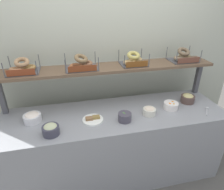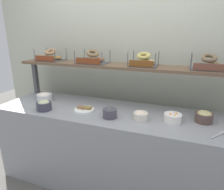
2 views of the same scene
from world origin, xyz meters
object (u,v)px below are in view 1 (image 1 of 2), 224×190
at_px(serving_spoon_near_plate, 207,110).
at_px(bagel_basket_everything, 23,68).
at_px(bagel_basket_sesame, 133,60).
at_px(bowl_veggie_mix, 125,117).
at_px(bowl_tuna_salad, 51,129).
at_px(serving_plate_white, 93,119).
at_px(bowl_fruit_salad, 171,106).
at_px(bagel_basket_poppy, 183,57).
at_px(bowl_cream_cheese, 32,117).
at_px(bowl_potato_salad, 149,111).
at_px(bowl_hummus, 188,98).
at_px(bagel_basket_cinnamon_raisin, 81,64).

distance_m(serving_spoon_near_plate, bagel_basket_everything, 1.95).
bearing_deg(bagel_basket_sesame, bowl_veggie_mix, -115.97).
relative_size(bowl_tuna_salad, serving_plate_white, 0.73).
distance_m(bowl_fruit_salad, bowl_veggie_mix, 0.57).
height_order(serving_plate_white, bagel_basket_everything, bagel_basket_everything).
height_order(bowl_tuna_salad, bagel_basket_poppy, bagel_basket_poppy).
relative_size(bowl_cream_cheese, bowl_potato_salad, 1.28).
bearing_deg(bowl_cream_cheese, serving_plate_white, -10.94).
bearing_deg(bagel_basket_poppy, bowl_veggie_mix, -152.27).
height_order(bowl_veggie_mix, bagel_basket_everything, bagel_basket_everything).
bearing_deg(bowl_fruit_salad, bowl_cream_cheese, 176.99).
distance_m(bowl_hummus, serving_plate_white, 1.13).
height_order(bowl_hummus, bagel_basket_everything, bagel_basket_everything).
height_order(bowl_tuna_salad, bowl_fruit_salad, bowl_tuna_salad).
height_order(bowl_tuna_salad, serving_plate_white, bowl_tuna_salad).
bearing_deg(bowl_hummus, bagel_basket_cinnamon_raisin, 170.14).
distance_m(bowl_fruit_salad, bagel_basket_everything, 1.57).
distance_m(bagel_basket_everything, bagel_basket_poppy, 1.73).
bearing_deg(bowl_tuna_salad, bowl_potato_salad, 6.38).
bearing_deg(bowl_fruit_salad, bagel_basket_poppy, 51.39).
bearing_deg(serving_spoon_near_plate, bowl_hummus, 117.83).
bearing_deg(bowl_fruit_salad, bagel_basket_sesame, 138.49).
xyz_separation_m(bagel_basket_everything, bagel_basket_cinnamon_raisin, (0.57, -0.02, -0.00)).
relative_size(bowl_hummus, bagel_basket_poppy, 0.51).
bearing_deg(bowl_hummus, bowl_fruit_salad, -160.46).
height_order(bowl_fruit_salad, serving_spoon_near_plate, bowl_fruit_salad).
relative_size(bowl_cream_cheese, bagel_basket_sesame, 0.61).
xyz_separation_m(bowl_hummus, bagel_basket_cinnamon_raisin, (-1.17, 0.20, 0.43)).
distance_m(bowl_cream_cheese, bagel_basket_sesame, 1.19).
relative_size(bowl_tuna_salad, bagel_basket_cinnamon_raisin, 0.45).
relative_size(bowl_veggie_mix, bagel_basket_cinnamon_raisin, 0.40).
relative_size(bowl_veggie_mix, bagel_basket_everything, 0.44).
bearing_deg(bagel_basket_cinnamon_raisin, bagel_basket_poppy, 0.87).
relative_size(bowl_fruit_salad, bagel_basket_everything, 0.52).
distance_m(bowl_veggie_mix, serving_plate_white, 0.32).
height_order(bowl_potato_salad, bowl_tuna_salad, bowl_tuna_salad).
height_order(serving_spoon_near_plate, bagel_basket_everything, bagel_basket_everything).
distance_m(bowl_cream_cheese, bowl_tuna_salad, 0.31).
distance_m(serving_plate_white, bagel_basket_poppy, 1.25).
bearing_deg(bowl_cream_cheese, bagel_basket_cinnamon_raisin, 22.76).
distance_m(bowl_cream_cheese, bagel_basket_cinnamon_raisin, 0.71).
height_order(bowl_hummus, bagel_basket_poppy, bagel_basket_poppy).
distance_m(bowl_hummus, bowl_veggie_mix, 0.84).
bearing_deg(bagel_basket_cinnamon_raisin, bowl_potato_salad, -28.95).
distance_m(bowl_cream_cheese, bagel_basket_poppy, 1.76).
xyz_separation_m(bowl_hummus, serving_plate_white, (-1.12, -0.13, -0.04)).
bearing_deg(bagel_basket_cinnamon_raisin, bagel_basket_sesame, 1.48).
bearing_deg(bowl_potato_salad, serving_plate_white, 177.82).
distance_m(bowl_tuna_salad, bagel_basket_sesame, 1.10).
bearing_deg(bowl_fruit_salad, serving_plate_white, -177.62).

